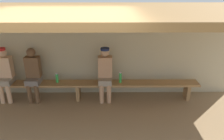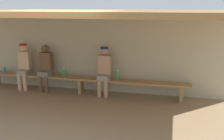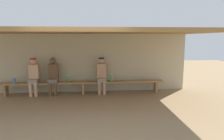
{
  "view_description": "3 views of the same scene",
  "coord_description": "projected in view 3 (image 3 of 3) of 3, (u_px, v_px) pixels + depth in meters",
  "views": [
    {
      "loc": [
        0.82,
        -3.18,
        2.74
      ],
      "look_at": [
        0.85,
        1.32,
        0.89
      ],
      "focal_mm": 33.86,
      "sensor_mm": 36.0,
      "label": 1
    },
    {
      "loc": [
        2.52,
        -5.14,
        2.44
      ],
      "look_at": [
        0.98,
        1.24,
        0.81
      ],
      "focal_mm": 42.1,
      "sensor_mm": 36.0,
      "label": 2
    },
    {
      "loc": [
        0.4,
        -5.64,
        2.04
      ],
      "look_at": [
        1.05,
        1.37,
        0.91
      ],
      "focal_mm": 31.68,
      "sensor_mm": 36.0,
      "label": 3
    }
  ],
  "objects": [
    {
      "name": "ground_plane",
      "position": [
        81.0,
        108.0,
        5.83
      ],
      "size": [
        24.0,
        24.0,
        0.0
      ],
      "primitive_type": "plane",
      "color": "#937754"
    },
    {
      "name": "back_wall",
      "position": [
        83.0,
        63.0,
        7.62
      ],
      "size": [
        8.0,
        0.2,
        2.2
      ],
      "primitive_type": "cube",
      "color": "#B7AD8C",
      "rests_on": "ground"
    },
    {
      "name": "dugout_roof",
      "position": [
        80.0,
        31.0,
        6.16
      ],
      "size": [
        8.0,
        2.8,
        0.12
      ],
      "primitive_type": "cube",
      "color": "olive",
      "rests_on": "back_wall"
    },
    {
      "name": "bench",
      "position": [
        83.0,
        84.0,
        7.29
      ],
      "size": [
        6.0,
        0.36,
        0.46
      ],
      "color": "#9E7547",
      "rests_on": "ground"
    },
    {
      "name": "player_in_white",
      "position": [
        34.0,
        75.0,
        7.08
      ],
      "size": [
        0.34,
        0.42,
        1.34
      ],
      "color": "gray",
      "rests_on": "ground"
    },
    {
      "name": "player_middle",
      "position": [
        102.0,
        74.0,
        7.3
      ],
      "size": [
        0.34,
        0.42,
        1.34
      ],
      "color": "gray",
      "rests_on": "ground"
    },
    {
      "name": "player_in_blue",
      "position": [
        53.0,
        75.0,
        7.14
      ],
      "size": [
        0.34,
        0.42,
        1.34
      ],
      "color": "slate",
      "rests_on": "ground"
    },
    {
      "name": "water_bottle_clear",
      "position": [
        15.0,
        81.0,
        7.0
      ],
      "size": [
        0.07,
        0.07,
        0.21
      ],
      "color": "blue",
      "rests_on": "bench"
    },
    {
      "name": "water_bottle_orange",
      "position": [
        112.0,
        78.0,
        7.37
      ],
      "size": [
        0.07,
        0.07,
        0.27
      ],
      "color": "green",
      "rests_on": "bench"
    },
    {
      "name": "water_bottle_blue",
      "position": [
        69.0,
        79.0,
        7.24
      ],
      "size": [
        0.07,
        0.07,
        0.24
      ],
      "color": "green",
      "rests_on": "bench"
    }
  ]
}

